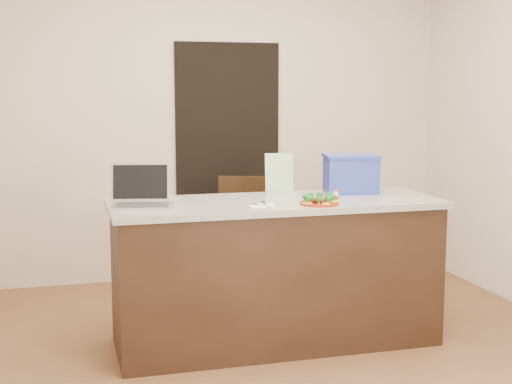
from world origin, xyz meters
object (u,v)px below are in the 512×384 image
object	(u,v)px
chair	(249,231)
island	(275,272)
napkin	(262,206)
blue_box	(351,173)
yogurt_bottle	(336,197)
laptop	(142,194)
plate	(319,203)

from	to	relation	value
chair	island	bearing A→B (deg)	-76.51
napkin	blue_box	distance (m)	0.83
yogurt_bottle	chair	world-z (taller)	yogurt_bottle
laptop	blue_box	bearing A→B (deg)	19.14
island	blue_box	xyz separation A→B (m)	(0.58, 0.19, 0.59)
plate	laptop	xyz separation A→B (m)	(-1.03, 0.24, 0.06)
island	plate	world-z (taller)	plate
yogurt_bottle	chair	xyz separation A→B (m)	(-0.26, 1.09, -0.41)
island	chair	world-z (taller)	chair
island	chair	distance (m)	0.94
chair	plate	bearing A→B (deg)	-65.67
napkin	laptop	bearing A→B (deg)	163.22
island	napkin	distance (m)	0.52
laptop	island	bearing A→B (deg)	11.31
plate	laptop	bearing A→B (deg)	166.80
blue_box	chair	size ratio (longest dim) A/B	0.42
napkin	yogurt_bottle	xyz separation A→B (m)	(0.48, 0.04, 0.03)
yogurt_bottle	blue_box	size ratio (longest dim) A/B	0.20
island	napkin	size ratio (longest dim) A/B	14.81
plate	napkin	bearing A→B (deg)	174.09
plate	chair	world-z (taller)	chair
plate	yogurt_bottle	xyz separation A→B (m)	(0.14, 0.08, 0.02)
plate	napkin	size ratio (longest dim) A/B	1.70
island	chair	size ratio (longest dim) A/B	2.18
plate	chair	size ratio (longest dim) A/B	0.25
yogurt_bottle	napkin	bearing A→B (deg)	-175.36
napkin	yogurt_bottle	bearing A→B (deg)	4.64
island	laptop	bearing A→B (deg)	179.17
plate	chair	distance (m)	1.24
blue_box	island	bearing A→B (deg)	-152.09
blue_box	laptop	bearing A→B (deg)	-162.77
plate	yogurt_bottle	distance (m)	0.16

